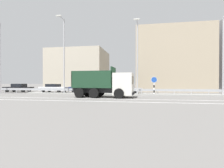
{
  "coord_description": "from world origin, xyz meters",
  "views": [
    {
      "loc": [
        2.23,
        -20.39,
        1.64
      ],
      "look_at": [
        -1.43,
        0.53,
        1.46
      ],
      "focal_mm": 28.0,
      "sensor_mm": 36.0,
      "label": 1
    }
  ],
  "objects": [
    {
      "name": "background_building_0",
      "position": [
        -11.94,
        17.52,
        4.38
      ],
      "size": [
        11.9,
        10.36,
        8.76
      ],
      "primitive_type": "cube",
      "color": "#B7AD99",
      "rests_on": "ground_plane"
    },
    {
      "name": "parked_car_0",
      "position": [
        -18.82,
        6.42,
        0.72
      ],
      "size": [
        4.83,
        1.97,
        1.43
      ],
      "rotation": [
        0.0,
        0.0,
        1.6
      ],
      "color": "black",
      "rests_on": "ground_plane"
    },
    {
      "name": "median_island",
      "position": [
        0.0,
        2.57,
        0.09
      ],
      "size": [
        28.11,
        1.1,
        0.18
      ],
      "primitive_type": "cube",
      "color": "gray",
      "rests_on": "ground_plane"
    },
    {
      "name": "street_lamp_1",
      "position": [
        -8.65,
        2.54,
        5.76
      ],
      "size": [
        0.71,
        2.09,
        10.56
      ],
      "color": "#ADADB2",
      "rests_on": "ground_plane"
    },
    {
      "name": "street_lamp_3",
      "position": [
        11.8,
        2.41,
        5.26
      ],
      "size": [
        0.72,
        2.19,
        9.56
      ],
      "color": "#ADADB2",
      "rests_on": "ground_plane"
    },
    {
      "name": "lane_strip_1",
      "position": [
        -2.11,
        -5.74,
        0.0
      ],
      "size": [
        51.1,
        0.16,
        0.01
      ],
      "primitive_type": "cube",
      "color": "silver",
      "rests_on": "ground_plane"
    },
    {
      "name": "lane_strip_0",
      "position": [
        -2.11,
        -3.32,
        0.0
      ],
      "size": [
        51.1,
        0.16,
        0.01
      ],
      "primitive_type": "cube",
      "color": "silver",
      "rests_on": "ground_plane"
    },
    {
      "name": "median_road_sign",
      "position": [
        3.69,
        2.57,
        1.27
      ],
      "size": [
        0.77,
        0.16,
        2.38
      ],
      "color": "white",
      "rests_on": "ground_plane"
    },
    {
      "name": "parked_car_1",
      "position": [
        -12.36,
        6.59,
        0.71
      ],
      "size": [
        4.82,
        2.21,
        1.39
      ],
      "rotation": [
        0.0,
        0.0,
        -1.65
      ],
      "color": "silver",
      "rests_on": "ground_plane"
    },
    {
      "name": "median_guardrail",
      "position": [
        0.0,
        3.5,
        0.57
      ],
      "size": [
        51.1,
        0.09,
        0.78
      ],
      "color": "#9EA0A5",
      "rests_on": "ground_plane"
    },
    {
      "name": "street_lamp_2",
      "position": [
        1.56,
        2.49,
        5.21
      ],
      "size": [
        0.7,
        2.0,
        9.49
      ],
      "color": "#ADADB2",
      "rests_on": "ground_plane"
    },
    {
      "name": "dump_truck",
      "position": [
        -1.16,
        -1.56,
        1.32
      ],
      "size": [
        6.82,
        2.93,
        3.32
      ],
      "rotation": [
        0.0,
        0.0,
        -1.61
      ],
      "color": "silver",
      "rests_on": "ground_plane"
    },
    {
      "name": "ground_plane",
      "position": [
        0.0,
        0.0,
        0.0
      ],
      "size": [
        320.0,
        320.0,
        0.0
      ],
      "primitive_type": "plane",
      "color": "#605E5B"
    },
    {
      "name": "parked_car_2",
      "position": [
        -7.19,
        6.6,
        0.72
      ],
      "size": [
        4.52,
        1.8,
        1.4
      ],
      "rotation": [
        0.0,
        0.0,
        -1.58
      ],
      "color": "navy",
      "rests_on": "ground_plane"
    },
    {
      "name": "background_building_1",
      "position": [
        7.63,
        16.3,
        5.77
      ],
      "size": [
        13.13,
        12.98,
        11.54
      ],
      "primitive_type": "cube",
      "color": "tan",
      "rests_on": "ground_plane"
    },
    {
      "name": "parked_car_3",
      "position": [
        -0.23,
        6.37,
        0.66
      ],
      "size": [
        5.02,
        2.26,
        1.29
      ],
      "rotation": [
        0.0,
        0.0,
        1.5
      ],
      "color": "#A3A3A8",
      "rests_on": "ground_plane"
    }
  ]
}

